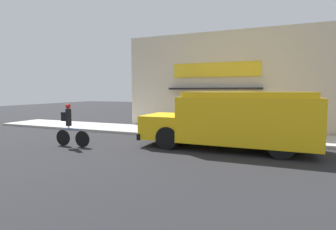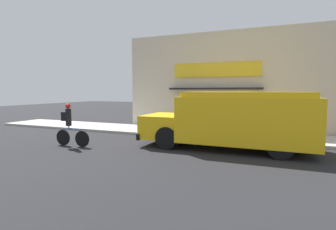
{
  "view_description": "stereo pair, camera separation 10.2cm",
  "coord_description": "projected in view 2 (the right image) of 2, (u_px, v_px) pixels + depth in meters",
  "views": [
    {
      "loc": [
        2.32,
        -11.51,
        2.23
      ],
      "look_at": [
        -2.32,
        -0.2,
        1.1
      ],
      "focal_mm": 28.0,
      "sensor_mm": 36.0,
      "label": 1
    },
    {
      "loc": [
        2.41,
        -11.47,
        2.23
      ],
      "look_at": [
        -2.32,
        -0.2,
        1.1
      ],
      "focal_mm": 28.0,
      "sensor_mm": 36.0,
      "label": 2
    }
  ],
  "objects": [
    {
      "name": "school_bus",
      "position": [
        234.0,
        119.0,
        9.94
      ],
      "size": [
        6.52,
        2.73,
        2.19
      ],
      "rotation": [
        0.0,
        0.0,
        0.01
      ],
      "color": "yellow",
      "rests_on": "ground_plane"
    },
    {
      "name": "sidewalk",
      "position": [
        224.0,
        135.0,
        12.91
      ],
      "size": [
        28.0,
        2.73,
        0.13
      ],
      "color": "#ADAAA3",
      "rests_on": "ground_plane"
    },
    {
      "name": "trash_bin",
      "position": [
        238.0,
        123.0,
        13.57
      ],
      "size": [
        0.47,
        0.47,
        0.88
      ],
      "color": "#2D5138",
      "rests_on": "sidewalk"
    },
    {
      "name": "storefront",
      "position": [
        230.0,
        82.0,
        14.17
      ],
      "size": [
        12.13,
        0.77,
        5.46
      ],
      "color": "beige",
      "rests_on": "ground_plane"
    },
    {
      "name": "cyclist",
      "position": [
        70.0,
        126.0,
        10.54
      ],
      "size": [
        1.59,
        0.21,
        1.72
      ],
      "rotation": [
        0.0,
        0.0,
        0.05
      ],
      "color": "black",
      "rests_on": "ground_plane"
    },
    {
      "name": "ground_plane",
      "position": [
        218.0,
        141.0,
        11.66
      ],
      "size": [
        70.0,
        70.0,
        0.0
      ],
      "primitive_type": "plane",
      "color": "#232326"
    }
  ]
}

